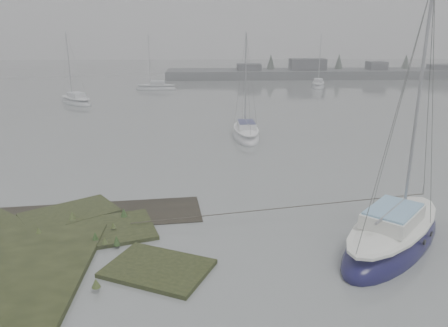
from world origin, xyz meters
TOP-DOWN VIEW (x-y plane):
  - ground at (0.00, 30.00)m, footprint 160.00×160.00m
  - far_shoreline at (26.84, 61.90)m, footprint 60.00×8.00m
  - sailboat_main at (9.54, 0.99)m, footprint 7.01×7.29m
  - sailboat_white at (5.48, 19.02)m, footprint 2.11×6.10m
  - sailboat_far_a at (-12.28, 35.88)m, footprint 5.50×5.81m
  - sailboat_far_b at (18.92, 49.18)m, footprint 3.42×6.01m
  - sailboat_far_c at (-4.41, 47.41)m, footprint 5.76×2.26m

SIDE VIEW (x-z plane):
  - ground at x=0.00m, z-range 0.00..0.00m
  - sailboat_far_c at x=-4.41m, z-range -3.73..4.23m
  - sailboat_far_b at x=18.92m, z-range -3.78..4.28m
  - sailboat_far_a at x=-12.28m, z-range -3.99..4.52m
  - sailboat_white at x=5.48m, z-range -4.01..4.54m
  - sailboat_main at x=9.54m, z-range -5.04..5.71m
  - far_shoreline at x=26.84m, z-range -1.22..2.93m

